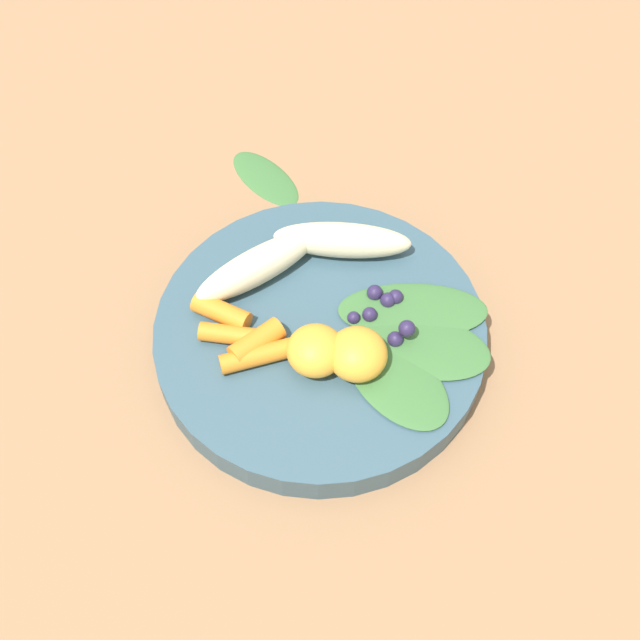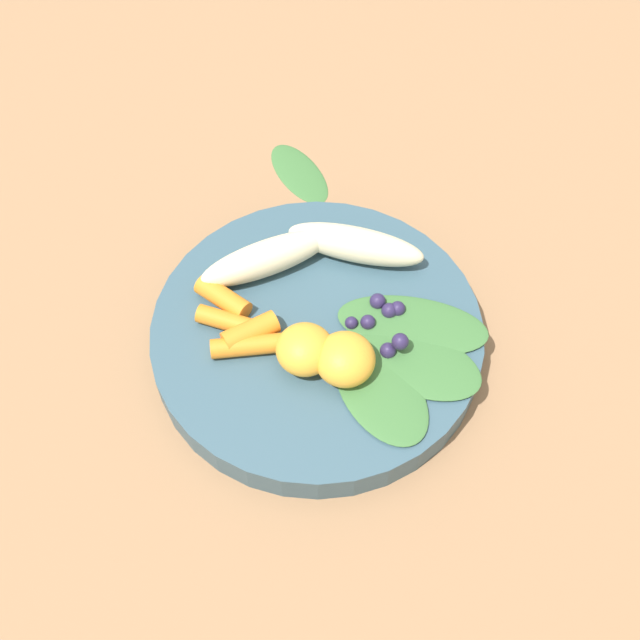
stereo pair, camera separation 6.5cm
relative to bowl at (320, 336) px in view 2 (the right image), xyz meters
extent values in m
plane|color=#99704C|center=(0.00, 0.00, -0.01)|extent=(2.40, 2.40, 0.00)
cylinder|color=#385666|center=(0.00, 0.00, 0.00)|extent=(0.28, 0.28, 0.03)
ellipsoid|color=beige|center=(0.04, -0.06, 0.03)|extent=(0.12, 0.08, 0.03)
ellipsoid|color=beige|center=(-0.03, -0.07, 0.03)|extent=(0.12, 0.06, 0.03)
ellipsoid|color=#F4A833|center=(-0.02, 0.04, 0.03)|extent=(0.05, 0.05, 0.04)
ellipsoid|color=#F4A833|center=(0.01, 0.03, 0.03)|extent=(0.05, 0.05, 0.03)
cylinder|color=orange|center=(0.08, -0.02, 0.02)|extent=(0.05, 0.04, 0.02)
cylinder|color=orange|center=(0.07, 0.00, 0.02)|extent=(0.06, 0.03, 0.02)
cylinder|color=orange|center=(0.05, 0.01, 0.02)|extent=(0.05, 0.04, 0.02)
cylinder|color=orange|center=(0.05, 0.02, 0.02)|extent=(0.06, 0.02, 0.02)
sphere|color=#2D234C|center=(-0.05, -0.02, 0.02)|extent=(0.01, 0.01, 0.01)
sphere|color=#2D234C|center=(-0.03, 0.00, 0.02)|extent=(0.01, 0.01, 0.01)
sphere|color=#2D234C|center=(-0.07, -0.01, 0.02)|extent=(0.01, 0.01, 0.01)
sphere|color=#2D234C|center=(-0.04, 0.00, 0.02)|extent=(0.01, 0.01, 0.01)
sphere|color=#2D234C|center=(-0.06, -0.01, 0.02)|extent=(0.01, 0.01, 0.01)
sphere|color=#2D234C|center=(-0.07, 0.03, 0.03)|extent=(0.01, 0.01, 0.01)
sphere|color=#2D234C|center=(-0.06, 0.03, 0.02)|extent=(0.01, 0.01, 0.01)
ellipsoid|color=#3D7038|center=(-0.05, 0.06, 0.02)|extent=(0.10, 0.12, 0.01)
ellipsoid|color=#3D7038|center=(-0.08, 0.04, 0.02)|extent=(0.13, 0.10, 0.01)
ellipsoid|color=#3D7038|center=(-0.08, 0.00, 0.02)|extent=(0.13, 0.08, 0.01)
ellipsoid|color=#3D7038|center=(0.02, -0.20, -0.01)|extent=(0.08, 0.10, 0.01)
camera|label=1|loc=(0.07, 0.35, 0.57)|focal=44.78mm
camera|label=2|loc=(0.00, 0.36, 0.57)|focal=44.78mm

